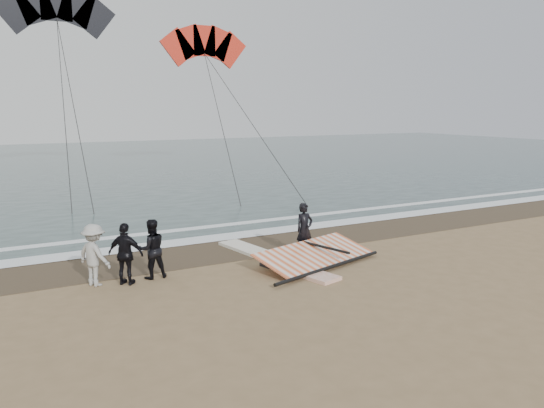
{
  "coord_description": "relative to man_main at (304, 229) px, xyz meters",
  "views": [
    {
      "loc": [
        -7.04,
        -10.29,
        4.35
      ],
      "look_at": [
        0.08,
        3.0,
        1.6
      ],
      "focal_mm": 35.0,
      "sensor_mm": 36.0,
      "label": 1
    }
  ],
  "objects": [
    {
      "name": "foam_near",
      "position": [
        -1.05,
        3.13,
        -0.76
      ],
      "size": [
        120.0,
        0.9,
        0.01
      ],
      "primitive_type": "cube",
      "color": "white",
      "rests_on": "sea"
    },
    {
      "name": "sail_rig",
      "position": [
        -0.27,
        -0.76,
        -0.6
      ],
      "size": [
        4.07,
        2.64,
        0.49
      ],
      "color": "black",
      "rests_on": "ground"
    },
    {
      "name": "board_white",
      "position": [
        -0.99,
        -1.39,
        -0.74
      ],
      "size": [
        1.25,
        2.48,
        0.1
      ],
      "primitive_type": "cube",
      "rotation": [
        0.0,
        0.0,
        0.26
      ],
      "color": "white",
      "rests_on": "ground"
    },
    {
      "name": "foam_far",
      "position": [
        -1.05,
        4.83,
        -0.76
      ],
      "size": [
        120.0,
        0.45,
        0.01
      ],
      "primitive_type": "cube",
      "color": "white",
      "rests_on": "sea"
    },
    {
      "name": "wet_sand",
      "position": [
        -1.05,
        1.73,
        -0.78
      ],
      "size": [
        120.0,
        2.8,
        0.01
      ],
      "primitive_type": "cube",
      "color": "#4C3D2B",
      "rests_on": "ground"
    },
    {
      "name": "board_cream",
      "position": [
        -1.27,
        1.06,
        -0.74
      ],
      "size": [
        1.11,
        2.64,
        0.11
      ],
      "primitive_type": "cube",
      "rotation": [
        0.0,
        0.0,
        0.17
      ],
      "color": "white",
      "rests_on": "ground"
    },
    {
      "name": "trio_cluster",
      "position": [
        -5.37,
        -0.0,
        -0.01
      ],
      "size": [
        2.28,
        1.32,
        1.56
      ],
      "color": "black",
      "rests_on": "ground"
    },
    {
      "name": "ground",
      "position": [
        -1.05,
        -2.77,
        -0.79
      ],
      "size": [
        120.0,
        120.0,
        0.0
      ],
      "primitive_type": "plane",
      "color": "#8C704C",
      "rests_on": "ground"
    },
    {
      "name": "kite_red",
      "position": [
        5.32,
        21.6,
        7.44
      ],
      "size": [
        6.71,
        7.42,
        16.63
      ],
      "color": "red",
      "rests_on": "ground"
    },
    {
      "name": "kite_dark",
      "position": [
        -3.75,
        22.69,
        9.11
      ],
      "size": [
        7.91,
        6.9,
        16.68
      ],
      "color": "black",
      "rests_on": "ground"
    },
    {
      "name": "sea",
      "position": [
        -1.05,
        30.23,
        -0.78
      ],
      "size": [
        120.0,
        54.0,
        0.02
      ],
      "primitive_type": "cube",
      "color": "#233838",
      "rests_on": "ground"
    },
    {
      "name": "man_main",
      "position": [
        0.0,
        0.0,
        0.0
      ],
      "size": [
        0.61,
        0.43,
        1.58
      ],
      "primitive_type": "imported",
      "rotation": [
        0.0,
        0.0,
        0.1
      ],
      "color": "black",
      "rests_on": "ground"
    }
  ]
}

